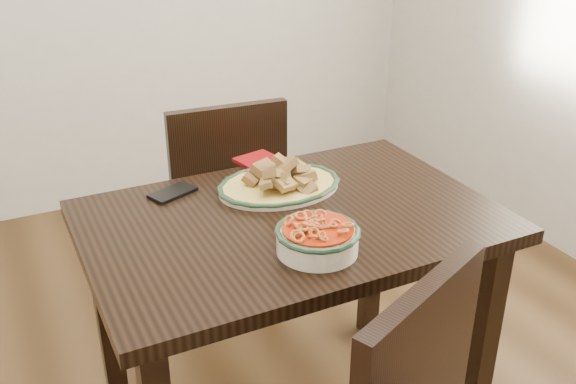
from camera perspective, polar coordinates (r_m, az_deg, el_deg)
name	(u,v)px	position (r m, az deg, el deg)	size (l,w,h in m)	color
dining_table	(291,250)	(1.79, 0.29, -5.17)	(1.10, 0.73, 0.75)	black
chair_far	(223,198)	(2.41, -5.84, -0.52)	(0.45, 0.45, 0.89)	black
fish_plate	(279,175)	(1.86, -0.80, 1.52)	(0.37, 0.28, 0.11)	beige
noodle_bowl	(317,236)	(1.55, 2.64, -3.89)	(0.21, 0.21, 0.08)	white
smartphone	(173,193)	(1.88, -10.22, -0.06)	(0.13, 0.07, 0.01)	black
napkin	(257,160)	(2.07, -2.76, 2.86)	(0.13, 0.10, 0.01)	maroon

